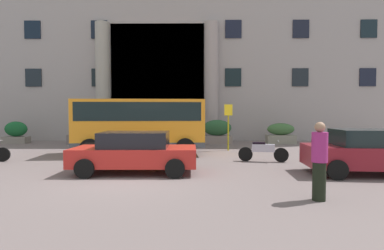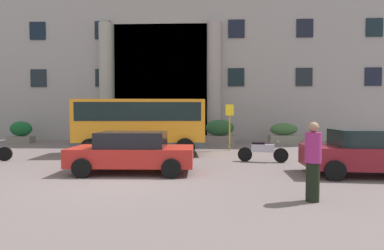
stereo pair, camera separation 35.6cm
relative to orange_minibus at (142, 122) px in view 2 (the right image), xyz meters
name	(u,v)px [view 2 (the right image)]	position (x,y,z in m)	size (l,w,h in m)	color
ground_plane	(123,180)	(0.54, -5.50, -1.67)	(80.00, 64.00, 0.12)	#675959
office_building_facade	(175,16)	(0.54, 11.98, 9.01)	(36.93, 9.77, 21.28)	gray
orange_minibus	(142,122)	(0.00, 0.00, 0.00)	(6.29, 3.10, 2.69)	orange
bus_stop_sign	(230,122)	(4.49, 1.64, -0.05)	(0.44, 0.08, 2.52)	#9C9512
hedge_planter_entrance_left	(171,133)	(0.94, 5.00, -0.88)	(1.48, 0.81, 1.50)	#6F6D57
hedge_planter_far_west	(84,132)	(-4.84, 4.85, -0.81)	(1.62, 0.76, 1.67)	#675F61
hedge_planter_west	(284,134)	(8.42, 5.39, -0.95)	(1.89, 0.82, 1.38)	gray
hedge_planter_entrance_right	(220,132)	(4.15, 5.29, -0.84)	(1.96, 0.77, 1.61)	gray
hedge_planter_far_east	(21,132)	(-9.45, 5.39, -0.89)	(1.59, 0.77, 1.49)	gray
parked_sedan_far	(133,152)	(0.62, -4.56, -0.89)	(4.17, 2.03, 1.40)	#B4221E
parked_coupe_end	(370,152)	(8.45, -4.82, -0.85)	(4.19, 2.22, 1.50)	maroon
scooter_by_planter	(262,151)	(5.49, -2.14, -1.15)	(2.05, 0.63, 0.89)	black
motorcycle_near_kerb	(95,151)	(-1.41, -2.54, -1.15)	(2.02, 0.66, 0.89)	black
pedestrian_man_red_shirt	(313,161)	(5.56, -7.77, -0.68)	(0.36, 0.36, 1.83)	black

